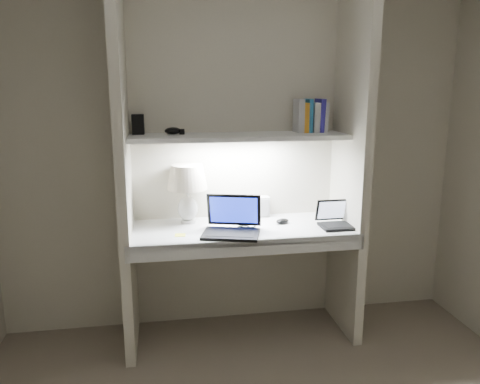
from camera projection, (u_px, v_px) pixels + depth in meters
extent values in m
cube|color=beige|center=(235.00, 149.00, 3.21)|extent=(3.20, 0.01, 2.50)
cube|color=beige|center=(123.00, 157.00, 2.83)|extent=(0.06, 0.55, 2.50)
cube|color=beige|center=(351.00, 151.00, 3.07)|extent=(0.06, 0.55, 2.50)
cube|color=white|center=(242.00, 230.00, 3.06)|extent=(1.40, 0.55, 0.04)
cube|color=silver|center=(249.00, 247.00, 2.81)|extent=(1.46, 0.03, 0.10)
cube|color=silver|center=(239.00, 137.00, 3.02)|extent=(1.40, 0.36, 0.03)
cube|color=white|center=(239.00, 140.00, 3.02)|extent=(0.60, 0.04, 0.02)
cylinder|color=white|center=(188.00, 221.00, 3.15)|extent=(0.10, 0.10, 0.02)
ellipsoid|color=white|center=(188.00, 208.00, 3.13)|extent=(0.13, 0.13, 0.17)
cylinder|color=white|center=(188.00, 194.00, 3.11)|extent=(0.02, 0.02, 0.07)
sphere|color=#FFD899|center=(187.00, 184.00, 3.09)|extent=(0.04, 0.04, 0.04)
cube|color=black|center=(231.00, 234.00, 2.88)|extent=(0.40, 0.33, 0.02)
cube|color=black|center=(231.00, 233.00, 2.87)|extent=(0.33, 0.24, 0.00)
cube|color=black|center=(234.00, 210.00, 2.99)|extent=(0.35, 0.16, 0.22)
cube|color=#1A31DF|center=(234.00, 210.00, 2.99)|extent=(0.30, 0.13, 0.18)
cube|color=black|center=(340.00, 226.00, 3.04)|extent=(0.26, 0.18, 0.02)
cube|color=black|center=(340.00, 225.00, 3.04)|extent=(0.22, 0.13, 0.00)
cube|color=black|center=(335.00, 210.00, 3.13)|extent=(0.26, 0.05, 0.15)
cube|color=silver|center=(335.00, 210.00, 3.12)|extent=(0.23, 0.04, 0.12)
cube|color=silver|center=(262.00, 207.00, 3.28)|extent=(0.11, 0.08, 0.14)
ellipsoid|color=black|center=(282.00, 221.00, 3.13)|extent=(0.11, 0.09, 0.03)
torus|color=black|center=(248.00, 226.00, 3.06)|extent=(0.14, 0.14, 0.01)
cube|color=#FFF935|center=(180.00, 235.00, 2.89)|extent=(0.07, 0.07, 0.00)
cube|color=#BBBBBB|center=(323.00, 117.00, 3.16)|extent=(0.03, 0.15, 0.20)
cube|color=#2E2698|center=(319.00, 115.00, 3.15)|extent=(0.04, 0.15, 0.22)
cube|color=silver|center=(314.00, 117.00, 3.15)|extent=(0.04, 0.15, 0.20)
cube|color=teal|center=(308.00, 116.00, 3.14)|extent=(0.02, 0.15, 0.22)
cube|color=orange|center=(304.00, 117.00, 3.14)|extent=(0.03, 0.15, 0.20)
cube|color=#AFAEB3|center=(299.00, 116.00, 3.13)|extent=(0.04, 0.15, 0.22)
cube|color=black|center=(138.00, 124.00, 3.00)|extent=(0.08, 0.06, 0.13)
ellipsoid|color=black|center=(173.00, 131.00, 3.00)|extent=(0.13, 0.11, 0.05)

